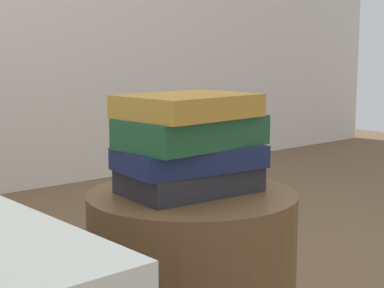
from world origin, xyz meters
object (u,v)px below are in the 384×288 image
at_px(book_charcoal, 188,180).
at_px(book_ochre, 187,106).
at_px(book_navy, 189,157).
at_px(book_forest, 192,132).
at_px(side_table, 192,287).

bearing_deg(book_charcoal, book_ochre, -148.15).
relative_size(book_navy, book_ochre, 1.11).
xyz_separation_m(book_charcoal, book_navy, (-0.00, -0.00, 0.05)).
height_order(book_charcoal, book_ochre, book_ochre).
distance_m(book_forest, book_ochre, 0.06).
distance_m(book_charcoal, book_navy, 0.05).
distance_m(side_table, book_navy, 0.29).
relative_size(side_table, book_charcoal, 1.63).
bearing_deg(book_forest, book_charcoal, 108.64).
bearing_deg(book_navy, book_ochre, -172.68).
bearing_deg(book_ochre, book_navy, -3.78).
relative_size(book_forest, book_ochre, 1.13).
bearing_deg(book_charcoal, book_navy, -114.86).
height_order(book_navy, book_ochre, book_ochre).
distance_m(book_charcoal, book_forest, 0.11).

